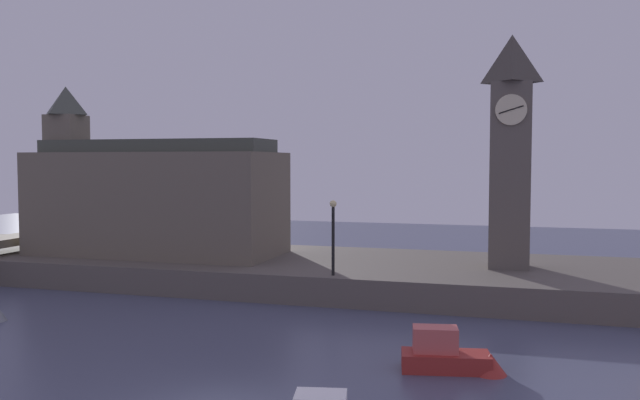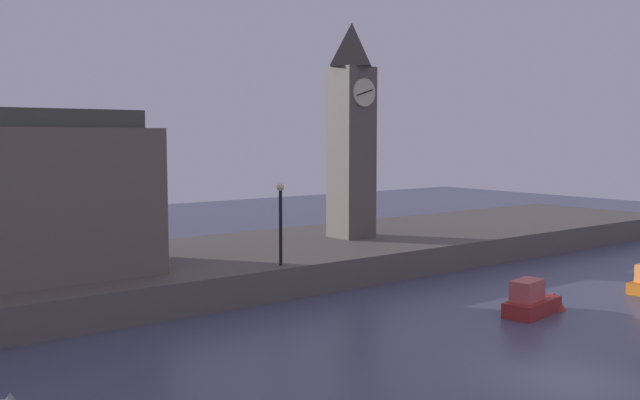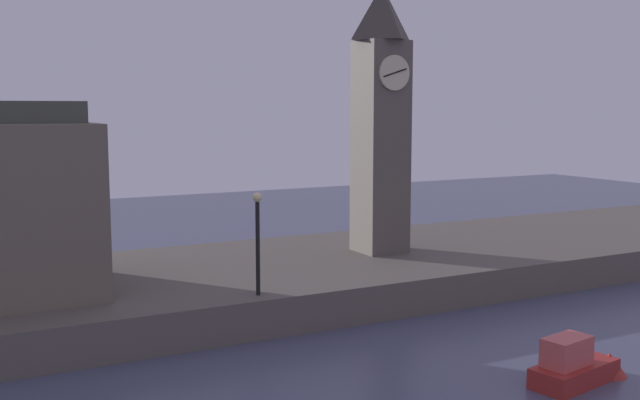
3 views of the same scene
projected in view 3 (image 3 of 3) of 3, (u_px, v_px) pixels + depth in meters
far_embankment at (225, 284)px, 32.64m from camera, size 70.00×12.00×1.50m
clock_tower at (381, 116)px, 35.48m from camera, size 2.35×2.39×12.67m
streetlamp at (258, 231)px, 27.47m from camera, size 0.36×0.36×3.86m
boat_dinghy_red at (580, 366)px, 22.97m from camera, size 3.82×1.82×1.55m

